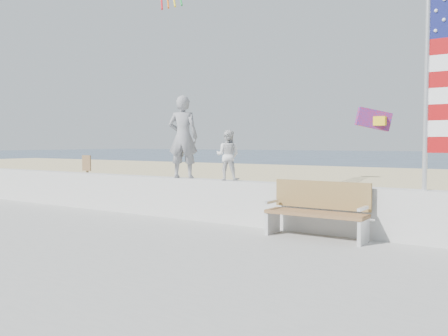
{
  "coord_description": "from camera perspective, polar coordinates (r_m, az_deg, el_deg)",
  "views": [
    {
      "loc": [
        5.55,
        -6.38,
        1.86
      ],
      "look_at": [
        0.2,
        1.8,
        1.35
      ],
      "focal_mm": 38.0,
      "sensor_mm": 36.0,
      "label": 1
    }
  ],
  "objects": [
    {
      "name": "sand",
      "position": [
        16.46,
        13.28,
        -3.44
      ],
      "size": [
        90.0,
        40.0,
        0.08
      ],
      "primitive_type": "cube",
      "color": "#C7B685",
      "rests_on": "ground"
    },
    {
      "name": "flag",
      "position": [
        8.57,
        24.06,
        10.32
      ],
      "size": [
        0.5,
        0.08,
        3.5
      ],
      "color": "white",
      "rests_on": "seawall"
    },
    {
      "name": "child",
      "position": [
        9.97,
        0.47,
        1.54
      ],
      "size": [
        0.6,
        0.52,
        1.06
      ],
      "primitive_type": "imported",
      "rotation": [
        0.0,
        0.0,
        3.42
      ],
      "color": "silver",
      "rests_on": "seawall"
    },
    {
      "name": "parafoil_kite",
      "position": [
        12.31,
        17.65,
        5.58
      ],
      "size": [
        0.88,
        0.64,
        0.61
      ],
      "color": "red",
      "rests_on": "ground"
    },
    {
      "name": "adult",
      "position": [
        10.66,
        -4.95,
        3.73
      ],
      "size": [
        0.78,
        0.65,
        1.84
      ],
      "primitive_type": "imported",
      "rotation": [
        0.0,
        0.0,
        3.51
      ],
      "color": "gray",
      "rests_on": "seawall"
    },
    {
      "name": "bench",
      "position": [
        8.63,
        11.21,
        -4.88
      ],
      "size": [
        1.8,
        0.57,
        1.0
      ],
      "color": "olive",
      "rests_on": "boardwalk"
    },
    {
      "name": "seawall",
      "position": [
        10.13,
        -0.33,
        -3.99
      ],
      "size": [
        30.0,
        0.35,
        0.9
      ],
      "primitive_type": "cube",
      "color": "beige",
      "rests_on": "boardwalk"
    },
    {
      "name": "sign",
      "position": [
        13.28,
        -16.15,
        -1.08
      ],
      "size": [
        0.32,
        0.07,
        1.46
      ],
      "color": "brown",
      "rests_on": "sand"
    },
    {
      "name": "ground",
      "position": [
        8.66,
        -7.75,
        -9.44
      ],
      "size": [
        220.0,
        220.0,
        0.0
      ],
      "primitive_type": "plane",
      "color": "#293C53",
      "rests_on": "ground"
    }
  ]
}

